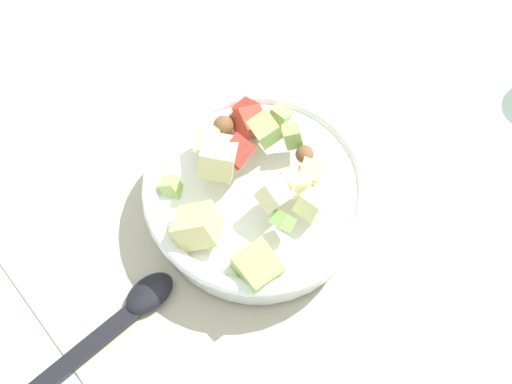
% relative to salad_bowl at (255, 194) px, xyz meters
% --- Properties ---
extents(ground_plane, '(2.40, 2.40, 0.00)m').
position_rel_salad_bowl_xyz_m(ground_plane, '(0.00, -0.01, -0.04)').
color(ground_plane, silver).
extents(placemat, '(0.52, 0.32, 0.01)m').
position_rel_salad_bowl_xyz_m(placemat, '(0.00, -0.01, -0.04)').
color(placemat, '#BCB299').
rests_on(placemat, ground_plane).
extents(salad_bowl, '(0.25, 0.25, 0.12)m').
position_rel_salad_bowl_xyz_m(salad_bowl, '(0.00, 0.00, 0.00)').
color(salad_bowl, white).
rests_on(salad_bowl, placemat).
extents(serving_spoon, '(0.23, 0.04, 0.01)m').
position_rel_salad_bowl_xyz_m(serving_spoon, '(-0.20, -0.01, -0.03)').
color(serving_spoon, black).
rests_on(serving_spoon, placemat).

